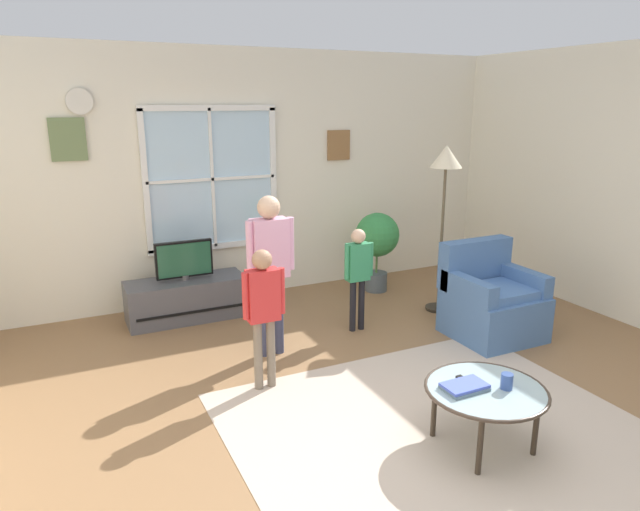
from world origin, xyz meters
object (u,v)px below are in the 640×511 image
at_px(person_pink_shirt, 270,257).
at_px(potted_plant_by_window, 377,239).
at_px(television, 184,260).
at_px(floor_lamp, 445,174).
at_px(person_green_shirt, 358,268).
at_px(armchair, 491,302).
at_px(coffee_table, 486,392).
at_px(cup, 507,381).
at_px(remote_near_books, 465,381).
at_px(person_red_shirt, 263,303).
at_px(tv_stand, 187,299).
at_px(book_stack, 464,387).

distance_m(person_pink_shirt, potted_plant_by_window, 2.05).
relative_size(television, floor_lamp, 0.33).
bearing_deg(floor_lamp, person_pink_shirt, -172.40).
bearing_deg(person_green_shirt, armchair, -31.15).
distance_m(coffee_table, person_pink_shirt, 2.06).
bearing_deg(potted_plant_by_window, cup, -106.36).
distance_m(remote_near_books, person_red_shirt, 1.54).
bearing_deg(tv_stand, person_red_shirt, -82.86).
distance_m(person_green_shirt, floor_lamp, 1.33).
bearing_deg(floor_lamp, remote_near_books, -123.46).
height_order(remote_near_books, potted_plant_by_window, potted_plant_by_window).
xyz_separation_m(tv_stand, armchair, (2.48, -1.65, 0.12)).
distance_m(coffee_table, cup, 0.15).
relative_size(person_green_shirt, person_red_shirt, 0.91).
relative_size(tv_stand, cup, 11.63).
relative_size(cup, person_green_shirt, 0.10).
height_order(remote_near_books, person_pink_shirt, person_pink_shirt).
bearing_deg(remote_near_books, television, 111.27).
distance_m(armchair, potted_plant_by_window, 1.64).
height_order(person_red_shirt, potted_plant_by_window, person_red_shirt).
distance_m(armchair, coffee_table, 1.87).
relative_size(armchair, person_red_shirt, 0.79).
xyz_separation_m(tv_stand, coffee_table, (1.20, -3.02, 0.17)).
bearing_deg(potted_plant_by_window, person_pink_shirt, -147.57).
relative_size(cup, potted_plant_by_window, 0.11).
bearing_deg(remote_near_books, person_green_shirt, 81.60).
height_order(coffee_table, person_red_shirt, person_red_shirt).
bearing_deg(coffee_table, tv_stand, 111.64).
relative_size(person_green_shirt, potted_plant_by_window, 1.09).
xyz_separation_m(coffee_table, cup, (0.11, -0.06, 0.07)).
height_order(book_stack, potted_plant_by_window, potted_plant_by_window).
height_order(book_stack, person_green_shirt, person_green_shirt).
xyz_separation_m(cup, remote_near_books, (-0.18, 0.17, -0.04)).
height_order(person_red_shirt, floor_lamp, floor_lamp).
bearing_deg(television, cup, -66.92).
bearing_deg(cup, person_pink_shirt, 113.43).
distance_m(cup, person_red_shirt, 1.77).
height_order(potted_plant_by_window, floor_lamp, floor_lamp).
xyz_separation_m(person_green_shirt, potted_plant_by_window, (0.78, 0.94, -0.01)).
bearing_deg(person_pink_shirt, television, 112.50).
bearing_deg(remote_near_books, person_pink_shirt, 110.45).
distance_m(tv_stand, cup, 3.35).
bearing_deg(person_red_shirt, tv_stand, 97.14).
relative_size(remote_near_books, floor_lamp, 0.08).
distance_m(book_stack, person_pink_shirt, 1.96).
height_order(tv_stand, person_green_shirt, person_green_shirt).
bearing_deg(cup, armchair, 50.67).
bearing_deg(potted_plant_by_window, floor_lamp, -72.18).
bearing_deg(tv_stand, potted_plant_by_window, -1.64).
height_order(television, book_stack, television).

